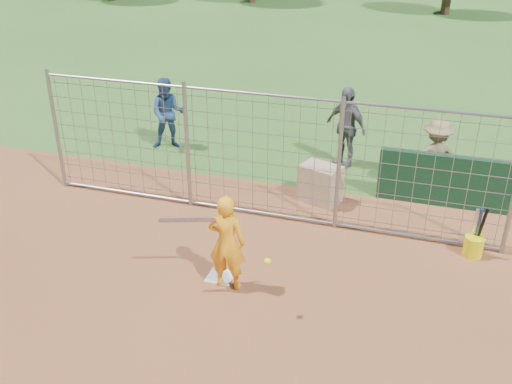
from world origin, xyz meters
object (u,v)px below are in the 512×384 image
(batter, at_px, (227,243))
(bystander_b, at_px, (346,127))
(bystander_c, at_px, (435,159))
(equipment_bin, at_px, (320,184))
(bystander_a, at_px, (168,114))
(bucket_with_bats, at_px, (474,244))

(batter, relative_size, bystander_b, 0.87)
(bystander_c, bearing_deg, equipment_bin, 9.02)
(batter, xyz_separation_m, bystander_a, (-3.48, 5.19, 0.07))
(bystander_a, xyz_separation_m, bystander_b, (4.42, 0.26, 0.05))
(bystander_a, height_order, bystander_c, bystander_a)
(equipment_bin, distance_m, bucket_with_bats, 3.25)
(bystander_c, relative_size, bucket_with_bats, 1.76)
(bystander_a, height_order, bystander_b, bystander_b)
(bystander_c, distance_m, equipment_bin, 2.44)
(bystander_b, distance_m, bucket_with_bats, 4.42)
(bystander_c, bearing_deg, batter, 40.53)
(batter, height_order, bystander_a, bystander_a)
(bystander_a, bearing_deg, bystander_b, -17.83)
(equipment_bin, xyz_separation_m, bucket_with_bats, (3.00, -1.23, -0.15))
(bystander_a, bearing_deg, bucket_with_bats, -43.80)
(bystander_c, relative_size, equipment_bin, 2.13)
(bystander_b, bearing_deg, batter, -68.85)
(batter, xyz_separation_m, bucket_with_bats, (3.80, 2.15, -0.58))
(batter, height_order, bucket_with_bats, batter)
(bystander_a, relative_size, bystander_c, 1.05)
(batter, bearing_deg, bystander_b, -102.40)
(bystander_a, bearing_deg, batter, -77.31)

